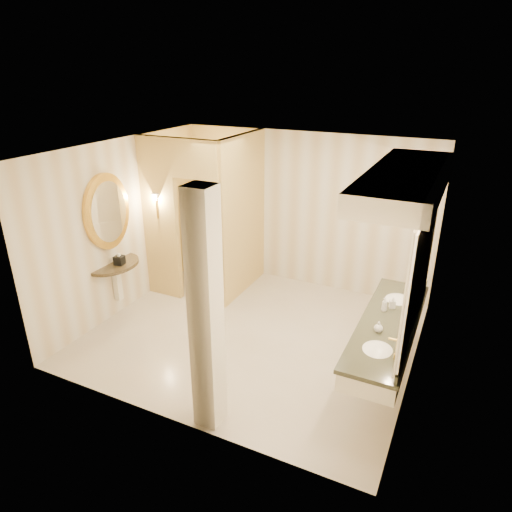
{
  "coord_description": "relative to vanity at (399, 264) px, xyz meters",
  "views": [
    {
      "loc": [
        2.56,
        -5.22,
        3.7
      ],
      "look_at": [
        -0.05,
        0.2,
        1.17
      ],
      "focal_mm": 32.0,
      "sensor_mm": 36.0,
      "label": 1
    }
  ],
  "objects": [
    {
      "name": "wall_front",
      "position": [
        -1.98,
        -1.7,
        -0.28
      ],
      "size": [
        4.5,
        0.02,
        2.7
      ],
      "primitive_type": "cube",
      "color": "silver",
      "rests_on": "floor"
    },
    {
      "name": "soap_bottle_b",
      "position": [
        -0.1,
        -0.27,
        -0.69
      ],
      "size": [
        0.11,
        0.11,
        0.13
      ],
      "primitive_type": "imported",
      "rotation": [
        0.0,
        0.0,
        -0.05
      ],
      "color": "silver",
      "rests_on": "vanity"
    },
    {
      "name": "ceiling",
      "position": [
        -1.98,
        0.3,
        1.07
      ],
      "size": [
        4.5,
        4.5,
        0.0
      ],
      "primitive_type": "plane",
      "rotation": [
        3.14,
        0.0,
        0.0
      ],
      "color": "white",
      "rests_on": "wall_back"
    },
    {
      "name": "tissue_box",
      "position": [
        -4.07,
        -0.07,
        -0.69
      ],
      "size": [
        0.16,
        0.16,
        0.14
      ],
      "primitive_type": "cube",
      "rotation": [
        0.0,
        0.0,
        0.17
      ],
      "color": "black",
      "rests_on": "console_shelf"
    },
    {
      "name": "wall_left",
      "position": [
        -4.23,
        0.3,
        -0.28
      ],
      "size": [
        0.02,
        4.0,
        2.7
      ],
      "primitive_type": "cube",
      "color": "silver",
      "rests_on": "floor"
    },
    {
      "name": "wall_back",
      "position": [
        -1.98,
        2.3,
        -0.28
      ],
      "size": [
        4.5,
        0.02,
        2.7
      ],
      "primitive_type": "cube",
      "color": "silver",
      "rests_on": "floor"
    },
    {
      "name": "floor",
      "position": [
        -1.98,
        0.3,
        -1.63
      ],
      "size": [
        4.5,
        4.5,
        0.0
      ],
      "primitive_type": "plane",
      "color": "beige",
      "rests_on": "ground"
    },
    {
      "name": "wall_right",
      "position": [
        0.27,
        0.3,
        -0.28
      ],
      "size": [
        0.02,
        4.0,
        2.7
      ],
      "primitive_type": "cube",
      "color": "silver",
      "rests_on": "floor"
    },
    {
      "name": "vanity",
      "position": [
        0.0,
        0.0,
        0.0
      ],
      "size": [
        0.75,
        2.52,
        2.09
      ],
      "color": "white",
      "rests_on": "floor"
    },
    {
      "name": "console_shelf",
      "position": [
        -4.19,
        -0.07,
        -0.29
      ],
      "size": [
        0.88,
        0.88,
        1.89
      ],
      "color": "black",
      "rests_on": "floor"
    },
    {
      "name": "toilet",
      "position": [
        -3.08,
        1.98,
        -1.28
      ],
      "size": [
        0.56,
        0.76,
        0.69
      ],
      "primitive_type": "imported",
      "rotation": [
        0.0,
        0.0,
        2.86
      ],
      "color": "white",
      "rests_on": "floor"
    },
    {
      "name": "wall_sconce",
      "position": [
        -3.9,
        0.73,
        0.1
      ],
      "size": [
        0.14,
        0.14,
        0.42
      ],
      "color": "#B8943B",
      "rests_on": "toilet_closet"
    },
    {
      "name": "pillar",
      "position": [
        -1.63,
        -1.5,
        -0.28
      ],
      "size": [
        0.28,
        0.28,
        2.7
      ],
      "primitive_type": "cube",
      "color": "white",
      "rests_on": "floor"
    },
    {
      "name": "toilet_closet",
      "position": [
        -3.11,
        1.27,
        -0.24
      ],
      "size": [
        1.5,
        1.55,
        2.7
      ],
      "color": "#DFCB75",
      "rests_on": "floor"
    },
    {
      "name": "soap_bottle_c",
      "position": [
        -0.13,
        0.24,
        -0.66
      ],
      "size": [
        0.09,
        0.09,
        0.18
      ],
      "primitive_type": "imported",
      "rotation": [
        0.0,
        0.0,
        -0.39
      ],
      "color": "#C6B28C",
      "rests_on": "vanity"
    },
    {
      "name": "soap_bottle_a",
      "position": [
        -0.06,
        0.36,
        -0.68
      ],
      "size": [
        0.09,
        0.09,
        0.15
      ],
      "primitive_type": "imported",
      "rotation": [
        0.0,
        0.0,
        0.41
      ],
      "color": "beige",
      "rests_on": "vanity"
    }
  ]
}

